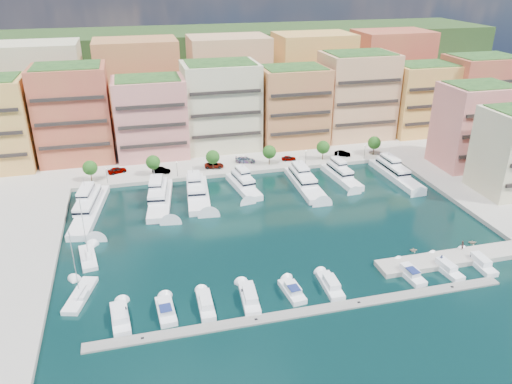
% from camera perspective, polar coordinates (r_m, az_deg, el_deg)
% --- Properties ---
extents(ground, '(400.00, 400.00, 0.00)m').
position_cam_1_polar(ground, '(110.07, 2.21, -3.91)').
color(ground, black).
rests_on(ground, ground).
extents(north_quay, '(220.00, 64.00, 2.00)m').
position_cam_1_polar(north_quay, '(165.65, -3.85, 6.09)').
color(north_quay, '#9E998E').
rests_on(north_quay, ground).
extents(hillside, '(240.00, 40.00, 58.00)m').
position_cam_1_polar(hillside, '(211.15, -6.32, 10.08)').
color(hillside, '#1A3415').
rests_on(hillside, ground).
extents(south_pontoon, '(72.00, 2.20, 0.35)m').
position_cam_1_polar(south_pontoon, '(85.46, 6.02, -13.50)').
color(south_pontoon, gray).
rests_on(south_pontoon, ground).
extents(finger_pier, '(32.00, 5.00, 2.00)m').
position_cam_1_polar(finger_pier, '(105.36, 21.75, -7.26)').
color(finger_pier, '#9E998E').
rests_on(finger_pier, ground).
extents(apartment_1, '(20.00, 16.50, 26.80)m').
position_cam_1_polar(apartment_1, '(150.42, -20.14, 8.41)').
color(apartment_1, '#B3653B').
rests_on(apartment_1, north_quay).
extents(apartment_2, '(20.00, 15.50, 22.80)m').
position_cam_1_polar(apartment_2, '(148.23, -11.95, 8.35)').
color(apartment_2, '#DB837A').
rests_on(apartment_2, north_quay).
extents(apartment_3, '(22.00, 16.50, 25.80)m').
position_cam_1_polar(apartment_3, '(151.91, -4.03, 9.80)').
color(apartment_3, beige).
rests_on(apartment_3, north_quay).
extents(apartment_4, '(20.00, 15.50, 23.80)m').
position_cam_1_polar(apartment_4, '(155.57, 4.22, 9.77)').
color(apartment_4, '#B68244').
rests_on(apartment_4, north_quay).
extents(apartment_5, '(22.00, 16.50, 26.80)m').
position_cam_1_polar(apartment_5, '(165.08, 11.42, 10.77)').
color(apartment_5, tan).
rests_on(apartment_5, north_quay).
extents(apartment_6, '(20.00, 15.50, 22.80)m').
position_cam_1_polar(apartment_6, '(174.34, 18.31, 10.07)').
color(apartment_6, '#DF9751').
rests_on(apartment_6, north_quay).
extents(apartment_7, '(22.00, 16.50, 24.80)m').
position_cam_1_polar(apartment_7, '(183.92, 24.07, 10.22)').
color(apartment_7, '#B3653B').
rests_on(apartment_7, north_quay).
extents(apartment_east_a, '(18.00, 14.50, 22.80)m').
position_cam_1_polar(apartment_east_a, '(149.59, 23.58, 6.96)').
color(apartment_east_a, '#DB837A').
rests_on(apartment_east_a, east_quay).
extents(backblock_0, '(26.00, 18.00, 30.00)m').
position_cam_1_polar(backblock_0, '(172.69, -23.35, 10.44)').
color(backblock_0, beige).
rests_on(backblock_0, north_quay).
extents(backblock_1, '(26.00, 18.00, 30.00)m').
position_cam_1_polar(backblock_1, '(170.57, -13.23, 11.63)').
color(backblock_1, '#B68244').
rests_on(backblock_1, north_quay).
extents(backblock_2, '(26.00, 18.00, 30.00)m').
position_cam_1_polar(backblock_2, '(173.69, -3.10, 12.46)').
color(backblock_2, tan).
rests_on(backblock_2, north_quay).
extents(backblock_3, '(26.00, 18.00, 30.00)m').
position_cam_1_polar(backblock_3, '(181.78, 6.45, 12.89)').
color(backblock_3, '#DF9751').
rests_on(backblock_3, north_quay).
extents(backblock_4, '(26.00, 18.00, 30.00)m').
position_cam_1_polar(backblock_4, '(194.21, 15.00, 12.99)').
color(backblock_4, '#B3653B').
rests_on(backblock_4, north_quay).
extents(tree_0, '(3.80, 3.80, 5.65)m').
position_cam_1_polar(tree_0, '(135.40, -18.44, 2.64)').
color(tree_0, '#473323').
rests_on(tree_0, north_quay).
extents(tree_1, '(3.80, 3.80, 5.65)m').
position_cam_1_polar(tree_1, '(134.91, -11.69, 3.35)').
color(tree_1, '#473323').
rests_on(tree_1, north_quay).
extents(tree_2, '(3.80, 3.80, 5.65)m').
position_cam_1_polar(tree_2, '(136.32, -4.97, 4.01)').
color(tree_2, '#473323').
rests_on(tree_2, north_quay).
extents(tree_3, '(3.80, 3.80, 5.65)m').
position_cam_1_polar(tree_3, '(139.55, 1.54, 4.59)').
color(tree_3, '#473323').
rests_on(tree_3, north_quay).
extents(tree_4, '(3.80, 3.80, 5.65)m').
position_cam_1_polar(tree_4, '(144.50, 7.68, 5.09)').
color(tree_4, '#473323').
rests_on(tree_4, north_quay).
extents(tree_5, '(3.80, 3.80, 5.65)m').
position_cam_1_polar(tree_5, '(150.99, 13.37, 5.50)').
color(tree_5, '#473323').
rests_on(tree_5, north_quay).
extents(lamppost_0, '(0.30, 0.30, 4.20)m').
position_cam_1_polar(lamppost_0, '(133.29, -16.73, 2.10)').
color(lamppost_0, black).
rests_on(lamppost_0, north_quay).
extents(lamppost_1, '(0.30, 0.30, 4.20)m').
position_cam_1_polar(lamppost_1, '(133.41, -9.03, 2.89)').
color(lamppost_1, black).
rests_on(lamppost_1, north_quay).
extents(lamppost_2, '(0.30, 0.30, 4.20)m').
position_cam_1_polar(lamppost_2, '(135.94, -1.46, 3.62)').
color(lamppost_2, black).
rests_on(lamppost_2, north_quay).
extents(lamppost_3, '(0.30, 0.30, 4.20)m').
position_cam_1_polar(lamppost_3, '(140.74, 5.72, 4.25)').
color(lamppost_3, black).
rests_on(lamppost_3, north_quay).
extents(lamppost_4, '(0.30, 0.30, 4.20)m').
position_cam_1_polar(lamppost_4, '(147.59, 12.34, 4.78)').
color(lamppost_4, black).
rests_on(lamppost_4, north_quay).
extents(yacht_0, '(8.57, 26.06, 7.30)m').
position_cam_1_polar(yacht_0, '(121.84, -18.48, -1.66)').
color(yacht_0, white).
rests_on(yacht_0, ground).
extents(yacht_1, '(7.90, 22.45, 7.30)m').
position_cam_1_polar(yacht_1, '(122.86, -10.92, -0.61)').
color(yacht_1, white).
rests_on(yacht_1, ground).
extents(yacht_2, '(7.01, 20.86, 7.30)m').
position_cam_1_polar(yacht_2, '(124.16, -6.71, 0.02)').
color(yacht_2, white).
rests_on(yacht_2, ground).
extents(yacht_3, '(6.35, 16.68, 7.30)m').
position_cam_1_polar(yacht_3, '(127.75, -1.50, 0.93)').
color(yacht_3, white).
rests_on(yacht_3, ground).
extents(yacht_4, '(5.50, 21.54, 7.30)m').
position_cam_1_polar(yacht_4, '(129.75, 5.53, 1.14)').
color(yacht_4, white).
rests_on(yacht_4, ground).
extents(yacht_5, '(5.43, 17.46, 7.30)m').
position_cam_1_polar(yacht_5, '(135.28, 9.63, 1.96)').
color(yacht_5, white).
rests_on(yacht_5, ground).
extents(yacht_6, '(5.31, 22.22, 7.30)m').
position_cam_1_polar(yacht_6, '(139.81, 15.53, 2.15)').
color(yacht_6, white).
rests_on(yacht_6, ground).
extents(cruiser_0, '(3.40, 8.55, 2.55)m').
position_cam_1_polar(cruiser_0, '(85.79, -15.25, -13.74)').
color(cruiser_0, white).
rests_on(cruiser_0, ground).
extents(cruiser_1, '(3.16, 7.62, 2.66)m').
position_cam_1_polar(cruiser_1, '(85.63, -10.24, -13.23)').
color(cruiser_1, white).
rests_on(cruiser_1, ground).
extents(cruiser_2, '(2.55, 8.17, 2.55)m').
position_cam_1_polar(cruiser_2, '(86.06, -5.76, -12.71)').
color(cruiser_2, white).
rests_on(cruiser_2, ground).
extents(cruiser_3, '(3.34, 9.19, 2.55)m').
position_cam_1_polar(cruiser_3, '(87.13, -0.76, -12.04)').
color(cruiser_3, white).
rests_on(cruiser_3, ground).
extents(cruiser_4, '(3.27, 7.32, 2.66)m').
position_cam_1_polar(cruiser_4, '(88.86, 4.17, -11.26)').
color(cruiser_4, white).
rests_on(cruiser_4, ground).
extents(cruiser_5, '(2.81, 8.32, 2.55)m').
position_cam_1_polar(cruiser_5, '(91.05, 8.50, -10.53)').
color(cruiser_5, white).
rests_on(cruiser_5, ground).
extents(cruiser_7, '(3.28, 8.25, 2.66)m').
position_cam_1_polar(cruiser_7, '(97.36, 17.05, -8.89)').
color(cruiser_7, white).
rests_on(cruiser_7, ground).
extents(cruiser_8, '(3.32, 8.85, 2.55)m').
position_cam_1_polar(cruiser_8, '(101.18, 20.75, -8.11)').
color(cruiser_8, white).
rests_on(cruiser_8, ground).
extents(cruiser_9, '(2.77, 9.00, 2.55)m').
position_cam_1_polar(cruiser_9, '(105.30, 24.10, -7.38)').
color(cruiser_9, white).
rests_on(cruiser_9, ground).
extents(sailboat_0, '(5.69, 10.62, 13.20)m').
position_cam_1_polar(sailboat_0, '(93.13, -19.42, -11.14)').
color(sailboat_0, white).
rests_on(sailboat_0, ground).
extents(sailboat_1, '(4.12, 9.62, 13.20)m').
position_cam_1_polar(sailboat_1, '(103.38, -18.63, -7.18)').
color(sailboat_1, white).
rests_on(sailboat_1, ground).
extents(tender_1, '(1.79, 1.62, 0.82)m').
position_cam_1_polar(tender_1, '(105.41, 17.56, -6.31)').
color(tender_1, beige).
rests_on(tender_1, ground).
extents(tender_3, '(2.07, 1.92, 0.90)m').
position_cam_1_polar(tender_3, '(112.30, 23.50, -5.27)').
color(tender_3, beige).
rests_on(tender_3, ground).
extents(car_0, '(5.33, 3.31, 1.69)m').
position_cam_1_polar(car_0, '(139.84, -15.59, 2.43)').
color(car_0, gray).
rests_on(car_0, north_quay).
extents(car_1, '(5.02, 3.33, 1.56)m').
position_cam_1_polar(car_1, '(137.16, -10.76, 2.46)').
color(car_1, gray).
rests_on(car_1, north_quay).
extents(car_2, '(5.59, 3.20, 1.47)m').
position_cam_1_polar(car_2, '(138.90, -4.82, 3.08)').
color(car_2, gray).
rests_on(car_2, north_quay).
extents(car_3, '(5.99, 3.69, 1.62)m').
position_cam_1_polar(car_3, '(142.07, -1.24, 3.70)').
color(car_3, gray).
rests_on(car_3, north_quay).
extents(car_4, '(4.34, 2.21, 1.41)m').
position_cam_1_polar(car_4, '(143.88, 3.76, 3.89)').
color(car_4, gray).
rests_on(car_4, north_quay).
extents(car_5, '(5.00, 3.37, 1.56)m').
position_cam_1_polar(car_5, '(149.11, 9.84, 4.35)').
color(car_5, gray).
rests_on(car_5, north_quay).
extents(person_0, '(0.80, 0.75, 1.84)m').
position_cam_1_polar(person_0, '(101.05, 20.41, -7.18)').
color(person_0, navy).
rests_on(person_0, finger_pier).
extents(person_1, '(1.10, 1.01, 1.81)m').
position_cam_1_polar(person_1, '(107.26, 22.48, -5.62)').
color(person_1, '#472E2A').
rests_on(person_1, finger_pier).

